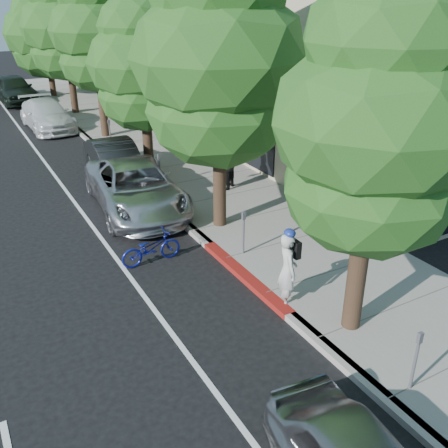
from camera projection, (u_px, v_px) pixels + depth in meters
ground at (266, 297)px, 12.27m from camera, size 120.00×120.00×0.00m
sidewalk at (202, 180)px, 19.56m from camera, size 4.60×56.00×0.15m
curb at (147, 191)px, 18.55m from camera, size 0.30×56.00×0.15m
curb_red_segment at (245, 276)px, 13.03m from camera, size 0.32×4.00×0.15m
storefront_building at (235, 52)px, 29.21m from camera, size 10.00×36.00×7.00m
street_tree_0 at (377, 127)px, 9.12m from camera, size 4.01×4.01×7.29m
street_tree_1 at (219, 62)px, 13.66m from camera, size 4.96×4.96×8.19m
street_tree_2 at (143, 65)px, 18.73m from camera, size 4.19×4.19×6.92m
street_tree_3 at (95, 33)px, 23.14m from camera, size 4.25×4.25×7.92m
street_tree_4 at (65, 28)px, 27.94m from camera, size 4.90×4.90×7.91m
street_tree_5 at (45, 34)px, 32.98m from camera, size 5.37×5.37×7.09m
cyclist at (287, 270)px, 11.61m from camera, size 0.64×0.80×1.89m
bicycle at (151, 248)px, 13.65m from camera, size 1.73×0.65×0.90m
silver_suv at (136, 188)px, 16.84m from camera, size 3.16×5.93×1.59m
dark_sedan at (116, 161)px, 19.57m from camera, size 1.81×4.62×1.50m
white_pickup at (47, 115)px, 26.71m from camera, size 2.30×5.24×1.50m
dark_suv_far at (14, 89)px, 32.84m from camera, size 2.58×5.42×1.79m
pedestrian at (225, 164)px, 18.14m from camera, size 1.19×1.15×1.93m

